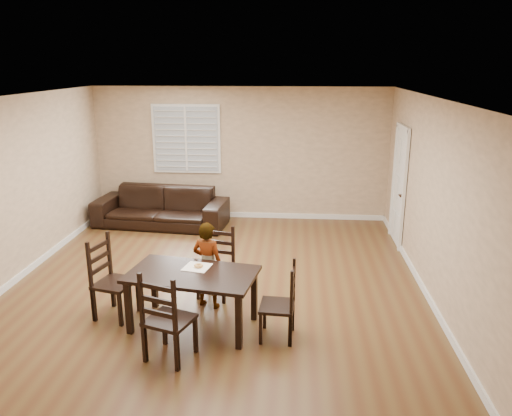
% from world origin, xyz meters
% --- Properties ---
extents(ground, '(7.00, 7.00, 0.00)m').
position_xyz_m(ground, '(0.00, 0.00, 0.00)').
color(ground, brown).
rests_on(ground, ground).
extents(room, '(6.04, 7.04, 2.72)m').
position_xyz_m(room, '(0.04, 0.18, 1.81)').
color(room, '#D1B28D').
rests_on(room, ground).
extents(dining_table, '(1.65, 1.11, 0.72)m').
position_xyz_m(dining_table, '(-0.09, -1.08, 0.63)').
color(dining_table, black).
rests_on(dining_table, ground).
extents(chair_near, '(0.53, 0.51, 0.99)m').
position_xyz_m(chair_near, '(0.08, -0.12, 0.45)').
color(chair_near, black).
rests_on(chair_near, ground).
extents(chair_far, '(0.59, 0.57, 1.05)m').
position_xyz_m(chair_far, '(-0.25, -1.89, 0.48)').
color(chair_far, black).
rests_on(chair_far, ground).
extents(chair_left, '(0.55, 0.57, 1.06)m').
position_xyz_m(chair_left, '(-1.25, -0.87, 0.48)').
color(chair_left, black).
rests_on(chair_left, ground).
extents(chair_right, '(0.42, 0.45, 0.94)m').
position_xyz_m(chair_right, '(1.06, -1.27, 0.43)').
color(chair_right, black).
rests_on(chair_right, ground).
extents(child, '(0.50, 0.41, 1.18)m').
position_xyz_m(child, '(0.00, -0.54, 0.59)').
color(child, gray).
rests_on(child, ground).
extents(napkin, '(0.37, 0.37, 0.00)m').
position_xyz_m(napkin, '(-0.06, -0.91, 0.72)').
color(napkin, white).
rests_on(napkin, dining_table).
extents(donut, '(0.11, 0.11, 0.04)m').
position_xyz_m(donut, '(-0.05, -0.92, 0.74)').
color(donut, '#CE9149').
rests_on(donut, napkin).
extents(sofa, '(2.68, 1.26, 0.76)m').
position_xyz_m(sofa, '(-1.52, 2.81, 0.38)').
color(sofa, black).
rests_on(sofa, ground).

